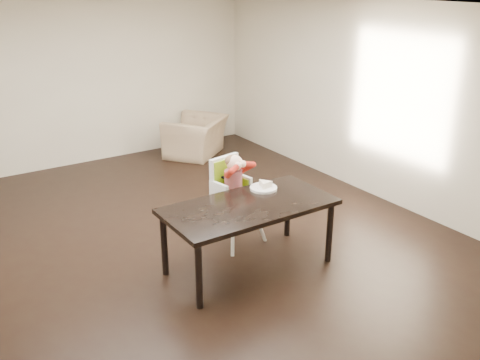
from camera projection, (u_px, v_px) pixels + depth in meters
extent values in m
plane|color=black|center=(183.00, 243.00, 6.38)|extent=(7.00, 7.00, 0.00)
cube|color=beige|center=(78.00, 83.00, 8.61)|extent=(6.00, 0.02, 2.70)
cube|color=beige|center=(450.00, 273.00, 3.16)|extent=(6.00, 0.02, 2.70)
cube|color=beige|center=(371.00, 100.00, 7.42)|extent=(0.02, 7.00, 2.70)
cube|color=white|center=(173.00, 5.00, 5.39)|extent=(6.00, 7.00, 0.02)
cube|color=black|center=(249.00, 206.00, 5.59)|extent=(1.80, 0.90, 0.05)
cylinder|color=black|center=(199.00, 276.00, 5.01)|extent=(0.07, 0.07, 0.70)
cylinder|color=black|center=(330.00, 232.00, 5.86)|extent=(0.07, 0.07, 0.70)
cylinder|color=black|center=(164.00, 245.00, 5.59)|extent=(0.07, 0.07, 0.70)
cylinder|color=black|center=(288.00, 209.00, 6.43)|extent=(0.07, 0.07, 0.70)
cylinder|color=white|center=(233.00, 230.00, 6.05)|extent=(0.05, 0.05, 0.58)
cylinder|color=white|center=(258.00, 219.00, 6.32)|extent=(0.05, 0.05, 0.58)
cylinder|color=white|center=(209.00, 218.00, 6.33)|extent=(0.05, 0.05, 0.58)
cylinder|color=white|center=(234.00, 209.00, 6.59)|extent=(0.05, 0.05, 0.58)
cube|color=white|center=(233.00, 196.00, 6.22)|extent=(0.47, 0.44, 0.05)
cube|color=#88B817|center=(233.00, 193.00, 6.20)|extent=(0.38, 0.36, 0.03)
cube|color=white|center=(224.00, 174.00, 6.24)|extent=(0.41, 0.12, 0.43)
cube|color=#88B817|center=(226.00, 175.00, 6.22)|extent=(0.35, 0.08, 0.39)
cube|color=black|center=(226.00, 178.00, 6.13)|extent=(0.06, 0.19, 0.02)
cube|color=black|center=(235.00, 176.00, 6.21)|extent=(0.06, 0.19, 0.02)
cylinder|color=#A81319|center=(233.00, 181.00, 6.15)|extent=(0.28, 0.28, 0.28)
sphere|color=beige|center=(235.00, 163.00, 6.05)|extent=(0.22, 0.22, 0.19)
ellipsoid|color=brown|center=(233.00, 161.00, 6.06)|extent=(0.22, 0.21, 0.14)
sphere|color=beige|center=(238.00, 165.00, 5.96)|extent=(0.10, 0.10, 0.08)
sphere|color=beige|center=(243.00, 164.00, 6.01)|extent=(0.10, 0.10, 0.08)
cylinder|color=white|center=(263.00, 188.00, 5.96)|extent=(0.38, 0.38, 0.02)
torus|color=white|center=(263.00, 187.00, 5.95)|extent=(0.38, 0.38, 0.02)
imported|color=tan|center=(196.00, 130.00, 9.28)|extent=(1.21, 1.15, 0.89)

